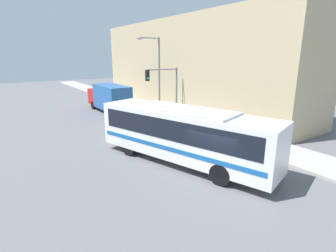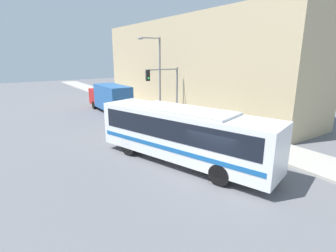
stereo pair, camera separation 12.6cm
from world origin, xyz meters
name	(u,v)px [view 1 (the left image)]	position (x,y,z in m)	size (l,w,h in m)	color
ground_plane	(217,180)	(0.00, 0.00, 0.00)	(120.00, 120.00, 0.00)	slate
sidewalk	(138,105)	(6.13, 20.00, 0.07)	(3.26, 70.00, 0.14)	#A8A399
building_facade	(187,65)	(10.76, 16.24, 4.95)	(6.00, 30.49, 9.89)	tan
city_bus	(183,132)	(-0.11, 2.72, 1.87)	(5.57, 10.98, 3.20)	white
delivery_truck	(109,97)	(1.78, 18.39, 1.62)	(2.24, 7.51, 2.97)	#265999
fire_hydrant	(231,134)	(5.10, 3.87, 0.55)	(0.25, 0.34, 0.81)	gold
traffic_light_pole	(166,85)	(4.07, 10.78, 3.50)	(3.28, 0.35, 4.84)	slate
parking_meter	(196,117)	(5.10, 7.77, 1.02)	(0.14, 0.14, 1.29)	slate
street_lamp	(157,70)	(5.05, 13.84, 4.58)	(2.45, 0.28, 7.53)	slate
pedestrian_near_corner	(235,124)	(6.00, 4.34, 1.08)	(0.34, 0.34, 1.81)	slate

